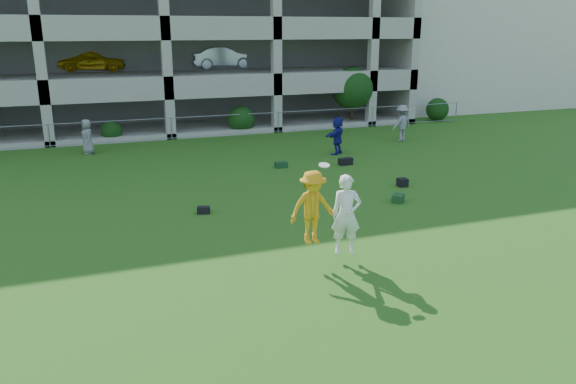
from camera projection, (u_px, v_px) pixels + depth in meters
name	position (u px, v px, depth m)	size (l,w,h in m)	color
ground	(305.00, 289.00, 12.74)	(100.00, 100.00, 0.00)	#235114
stucco_building	(444.00, 37.00, 44.19)	(16.00, 14.00, 10.00)	beige
bystander_c	(87.00, 137.00, 26.25)	(0.80, 0.52, 1.63)	gray
bystander_d	(337.00, 135.00, 26.20)	(1.63, 0.52, 1.76)	navy
bystander_f	(402.00, 123.00, 29.22)	(1.22, 0.70, 1.88)	gray
bag_black_b	(204.00, 210.00, 17.90)	(0.40, 0.25, 0.22)	black
bag_green_c	(398.00, 198.00, 19.08)	(0.50, 0.35, 0.26)	#13351B
crate_d	(402.00, 182.00, 20.97)	(0.35, 0.35, 0.30)	black
bag_black_e	(346.00, 161.00, 24.28)	(0.60, 0.30, 0.30)	black
bag_green_g	(281.00, 165.00, 23.79)	(0.50, 0.30, 0.25)	#13351C
frisbee_contest	(324.00, 210.00, 13.72)	(1.88, 0.84, 2.28)	orange
parking_garage	(145.00, 23.00, 36.00)	(30.00, 14.00, 12.00)	#9E998C
fence	(171.00, 128.00, 29.68)	(36.06, 0.06, 1.20)	gray
shrub_row	(250.00, 106.00, 31.58)	(34.38, 2.52, 3.50)	#163D11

